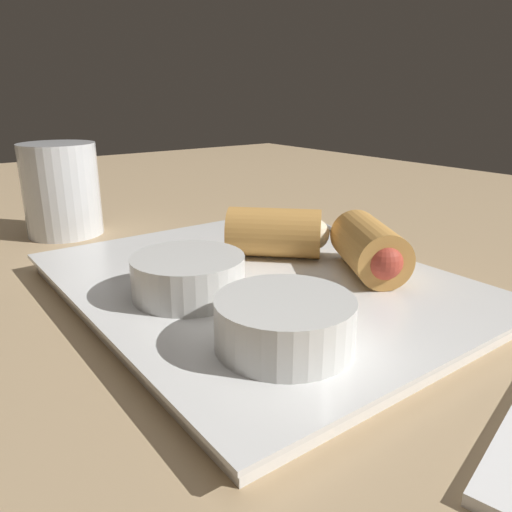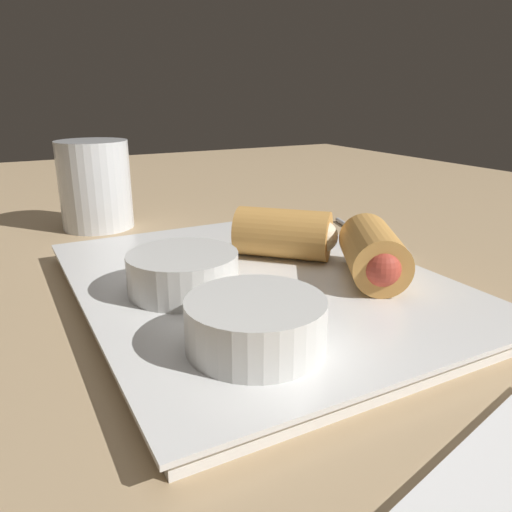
% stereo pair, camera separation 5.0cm
% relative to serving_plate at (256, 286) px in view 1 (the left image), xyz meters
% --- Properties ---
extents(table_surface, '(1.80, 1.40, 0.02)m').
position_rel_serving_plate_xyz_m(table_surface, '(-0.01, -0.01, -0.02)').
color(table_surface, tan).
rests_on(table_surface, ground).
extents(serving_plate, '(0.31, 0.25, 0.01)m').
position_rel_serving_plate_xyz_m(serving_plate, '(0.00, 0.00, 0.00)').
color(serving_plate, white).
rests_on(serving_plate, table_surface).
extents(roll_front_left, '(0.09, 0.07, 0.04)m').
position_rel_serving_plate_xyz_m(roll_front_left, '(-0.05, -0.07, 0.03)').
color(roll_front_left, '#D19347').
rests_on(roll_front_left, serving_plate).
extents(roll_front_right, '(0.08, 0.08, 0.04)m').
position_rel_serving_plate_xyz_m(roll_front_right, '(0.03, -0.04, 0.03)').
color(roll_front_right, '#D19347').
rests_on(roll_front_right, serving_plate).
extents(dipping_bowl_near, '(0.08, 0.08, 0.03)m').
position_rel_serving_plate_xyz_m(dipping_bowl_near, '(-0.00, 0.06, 0.02)').
color(dipping_bowl_near, silver).
rests_on(dipping_bowl_near, serving_plate).
extents(dipping_bowl_far, '(0.08, 0.08, 0.03)m').
position_rel_serving_plate_xyz_m(dipping_bowl_far, '(-0.09, 0.05, 0.02)').
color(dipping_bowl_far, silver).
rests_on(dipping_bowl_far, serving_plate).
extents(spoon, '(0.15, 0.06, 0.01)m').
position_rel_serving_plate_xyz_m(spoon, '(0.03, -0.16, -0.00)').
color(spoon, silver).
rests_on(spoon, table_surface).
extents(drinking_glass, '(0.08, 0.08, 0.10)m').
position_rel_serving_plate_xyz_m(drinking_glass, '(0.26, 0.06, 0.04)').
color(drinking_glass, silver).
rests_on(drinking_glass, table_surface).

